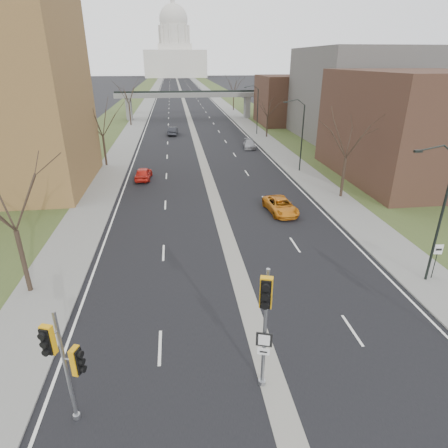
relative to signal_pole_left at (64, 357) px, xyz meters
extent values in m
plane|color=black|center=(8.05, 1.81, -3.37)|extent=(700.00, 700.00, 0.00)
cube|color=black|center=(8.05, 151.81, -3.37)|extent=(20.00, 600.00, 0.01)
cube|color=gray|center=(8.05, 151.81, -3.37)|extent=(1.20, 600.00, 0.02)
cube|color=gray|center=(20.05, 151.81, -3.31)|extent=(4.00, 600.00, 0.12)
cube|color=gray|center=(-3.95, 151.81, -3.31)|extent=(4.00, 600.00, 0.12)
cube|color=#33441F|center=(26.05, 151.81, -3.32)|extent=(8.00, 600.00, 0.10)
cube|color=#33441F|center=(-9.95, 151.81, -3.32)|extent=(8.00, 600.00, 0.10)
cube|color=#4A2F22|center=(32.05, 29.81, 2.63)|extent=(16.00, 20.00, 12.00)
cube|color=#625E59|center=(36.05, 53.81, 4.13)|extent=(18.00, 22.00, 15.00)
cube|color=#4A2F22|center=(30.05, 71.81, 1.63)|extent=(14.00, 14.00, 10.00)
cube|color=slate|center=(-5.95, 81.81, -0.87)|extent=(1.20, 2.50, 5.00)
cube|color=slate|center=(22.05, 81.81, -0.87)|extent=(1.20, 2.50, 5.00)
cube|color=slate|center=(8.05, 81.81, 2.13)|extent=(34.00, 3.00, 1.00)
cube|color=black|center=(8.05, 81.81, 2.83)|extent=(34.00, 0.15, 0.50)
cube|color=beige|center=(8.05, 321.81, 6.63)|extent=(48.00, 42.00, 20.00)
cube|color=beige|center=(8.05, 321.81, 18.63)|extent=(26.00, 26.00, 5.00)
cylinder|color=beige|center=(8.05, 321.81, 27.63)|extent=(22.00, 22.00, 14.00)
sphere|color=beige|center=(8.05, 321.81, 38.63)|extent=(22.00, 22.00, 22.00)
cylinder|color=beige|center=(8.05, 321.81, 50.13)|extent=(3.60, 3.60, 4.50)
cylinder|color=black|center=(19.85, 7.81, 0.75)|extent=(0.16, 0.16, 8.00)
cube|color=black|center=(17.55, 7.81, 5.10)|extent=(0.45, 0.18, 0.14)
cylinder|color=black|center=(19.85, 33.81, 0.75)|extent=(0.16, 0.16, 8.00)
cube|color=black|center=(17.55, 33.81, 5.10)|extent=(0.45, 0.18, 0.14)
cylinder|color=black|center=(19.85, 59.81, 0.75)|extent=(0.16, 0.16, 8.00)
cube|color=black|center=(17.55, 59.81, 5.10)|extent=(0.45, 0.18, 0.14)
cylinder|color=#382B21|center=(-4.95, 9.81, -1.25)|extent=(0.28, 0.28, 4.00)
cylinder|color=#382B21|center=(-4.95, 39.81, -1.38)|extent=(0.28, 0.28, 3.75)
cylinder|color=#382B21|center=(-4.95, 73.81, -1.13)|extent=(0.28, 0.28, 4.25)
cylinder|color=#382B21|center=(21.05, 23.81, -1.25)|extent=(0.28, 0.28, 4.00)
cylinder|color=#382B21|center=(21.05, 56.81, -1.50)|extent=(0.28, 0.28, 3.50)
cylinder|color=#382B21|center=(21.05, 96.81, -1.13)|extent=(0.28, 0.28, 4.25)
cylinder|color=gray|center=(-0.11, 0.24, -0.80)|extent=(0.14, 0.14, 5.15)
cylinder|color=gray|center=(-0.11, 0.24, -3.27)|extent=(0.28, 0.28, 0.20)
cube|color=orange|center=(-0.28, -0.22, 0.99)|extent=(0.53, 0.52, 1.14)
cube|color=orange|center=(0.35, 0.07, -0.30)|extent=(0.52, 0.53, 1.14)
cylinder|color=gray|center=(7.56, 0.94, -0.45)|extent=(0.16, 0.16, 5.84)
cylinder|color=gray|center=(7.56, 0.94, -3.26)|extent=(0.31, 0.31, 0.22)
cube|color=orange|center=(7.38, 0.41, 1.80)|extent=(0.59, 0.57, 1.29)
cube|color=black|center=(7.56, 0.94, -0.79)|extent=(0.65, 0.25, 0.67)
cube|color=silver|center=(7.56, 0.94, -1.40)|extent=(0.49, 0.20, 0.34)
cylinder|color=black|center=(20.30, 7.89, -2.20)|extent=(0.06, 0.06, 2.09)
cube|color=silver|center=(20.30, 7.89, -1.16)|extent=(0.52, 0.10, 0.67)
imported|color=red|center=(0.41, 32.83, -2.64)|extent=(2.02, 4.40, 1.46)
imported|color=black|center=(4.02, 61.32, -2.61)|extent=(2.06, 4.76, 1.52)
imported|color=orange|center=(13.71, 20.46, -2.69)|extent=(2.67, 5.06, 1.36)
imported|color=gray|center=(16.16, 48.12, -2.74)|extent=(2.29, 4.53, 1.26)
camera|label=1|loc=(4.33, -10.93, 9.68)|focal=30.00mm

